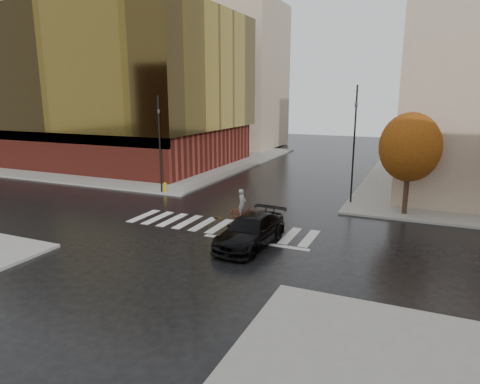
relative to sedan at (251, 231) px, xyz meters
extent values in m
plane|color=black|center=(-2.94, 1.80, -0.79)|extent=(120.00, 120.00, 0.00)
cube|color=gray|center=(-23.94, 22.80, -0.71)|extent=(30.00, 30.00, 0.15)
cube|color=silver|center=(-2.94, 2.30, -0.78)|extent=(12.00, 3.00, 0.01)
cube|color=maroon|center=(-24.94, 19.80, 1.36)|extent=(26.00, 18.00, 4.00)
cube|color=beige|center=(-24.94, 11.00, 2.86)|extent=(26.00, 0.40, 1.00)
cube|color=olive|center=(-24.94, 19.80, 9.36)|extent=(27.00, 19.00, 12.00)
cube|color=tan|center=(-18.94, 38.80, 9.36)|extent=(14.00, 12.00, 20.00)
cylinder|color=#322416|center=(7.06, 9.20, 0.76)|extent=(0.32, 0.32, 2.80)
ellipsoid|color=#8E4D0D|center=(7.06, 9.20, 3.68)|extent=(3.80, 3.80, 4.37)
imported|color=black|center=(0.00, 0.00, 0.00)|extent=(2.61, 5.59, 1.58)
imported|color=maroon|center=(-2.24, 4.30, -0.35)|extent=(1.69, 0.61, 0.88)
imported|color=#A1A2A9|center=(-2.34, 4.30, 0.22)|extent=(0.44, 0.66, 1.79)
cylinder|color=black|center=(-10.92, 8.10, 3.10)|extent=(0.12, 0.12, 7.48)
imported|color=black|center=(-10.92, 8.10, 5.81)|extent=(0.22, 0.20, 0.93)
cylinder|color=black|center=(3.36, 10.80, 3.46)|extent=(0.12, 0.12, 8.19)
imported|color=black|center=(3.36, 10.80, 6.43)|extent=(0.22, 0.24, 1.02)
cylinder|color=#C4990B|center=(-10.74, 8.30, -0.33)|extent=(0.25, 0.25, 0.62)
sphere|color=#C4990B|center=(-10.74, 8.30, -0.02)|extent=(0.27, 0.27, 0.27)
cylinder|color=#3F3016|center=(-3.77, 3.80, -0.78)|extent=(0.84, 0.84, 0.01)
camera|label=1|loc=(7.99, -19.66, 6.99)|focal=32.00mm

